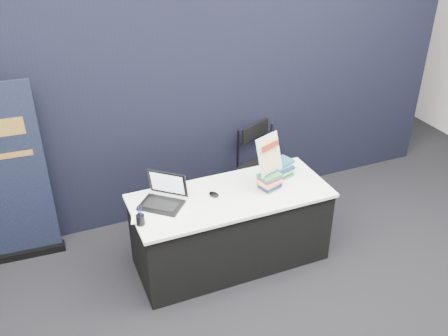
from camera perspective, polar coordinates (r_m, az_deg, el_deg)
floor at (r=4.56m, az=3.58°, el=-14.49°), size 8.00×8.00×0.00m
wall_back at (r=7.19m, az=-10.72°, el=17.96°), size 8.00×0.02×3.50m
drape_partition at (r=5.13m, az=-3.87°, el=7.11°), size 6.00×0.08×2.40m
display_table at (r=4.69m, az=0.77°, el=-6.88°), size 1.80×0.75×0.75m
laptop at (r=4.36m, az=-7.40°, el=-3.33°), size 0.44×0.48×0.27m
mouse at (r=4.45m, az=-1.16°, el=-3.02°), size 0.11×0.13×0.03m
brochure_left at (r=4.24m, az=-8.69°, el=-5.50°), size 0.32×0.26×0.00m
brochure_mid at (r=4.17m, az=-2.93°, el=-5.82°), size 0.31×0.26×0.00m
brochure_right at (r=4.24m, az=-5.79°, el=-5.33°), size 0.29×0.24×0.00m
pen_cup at (r=4.14m, az=-9.54°, el=-5.86°), size 0.08×0.08×0.09m
book_stack_tall at (r=4.54m, az=5.23°, el=-1.49°), size 0.22×0.20×0.16m
book_stack_short at (r=4.73m, az=6.59°, el=-0.11°), size 0.23×0.20×0.16m
info_sign at (r=4.44m, az=5.20°, el=1.48°), size 0.29×0.19×0.37m
pullup_banner at (r=4.91m, az=-23.40°, el=-2.04°), size 0.76×0.15×1.77m
stacking_chair at (r=5.42m, az=4.21°, el=0.38°), size 0.56×0.57×0.94m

